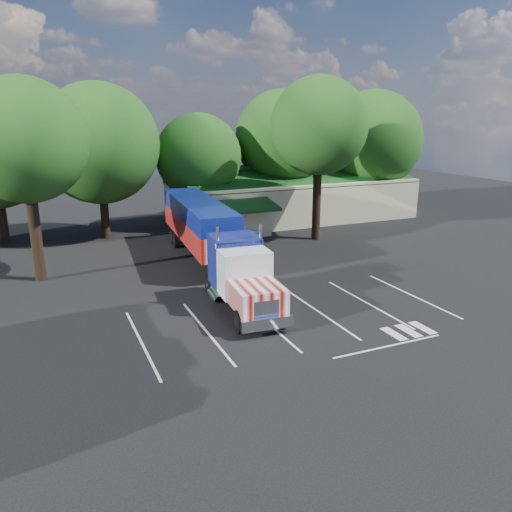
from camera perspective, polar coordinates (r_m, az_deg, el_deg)
name	(u,v)px	position (r m, az deg, el deg)	size (l,w,h in m)	color
ground	(225,286)	(31.32, -3.58, -3.45)	(120.00, 120.00, 0.00)	black
event_hall	(289,197)	(52.10, 3.82, 6.79)	(24.20, 14.12, 5.55)	beige
tree_row_c	(99,144)	(44.36, -17.52, 12.14)	(10.00, 10.00, 13.05)	black
tree_row_d	(199,157)	(47.60, -6.57, 11.18)	(8.00, 8.00, 10.60)	black
tree_row_e	(283,138)	(51.35, 3.09, 13.27)	(9.60, 9.60, 12.90)	black
tree_row_f	(372,140)	(55.61, 13.14, 12.78)	(10.40, 10.40, 13.00)	black
tree_near_left	(24,141)	(33.84, -24.97, 11.83)	(7.60, 7.60, 12.65)	black
tree_near_right	(319,126)	(42.26, 7.23, 14.51)	(8.00, 8.00, 13.50)	black
semi_truck	(208,233)	(34.29, -5.53, 2.69)	(4.66, 21.91, 4.56)	black
woman	(272,285)	(28.57, 1.83, -3.33)	(0.69, 0.45, 1.89)	black
bicycle	(245,271)	(32.68, -1.24, -1.76)	(0.60, 1.73, 0.91)	black
silver_sedan	(237,234)	(42.29, -2.18, 2.56)	(1.37, 3.92, 1.29)	#A3A6AB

